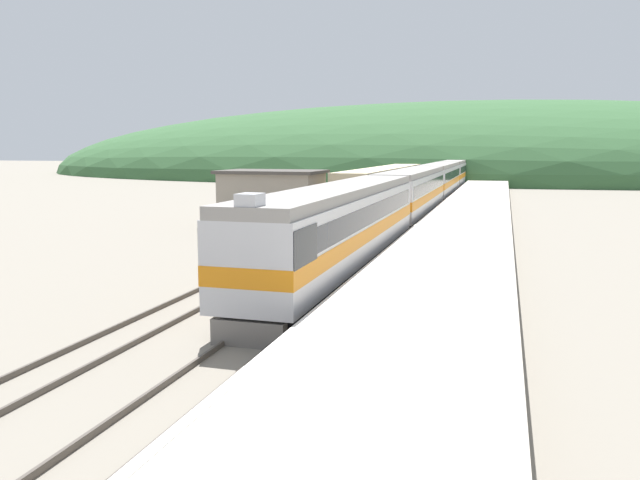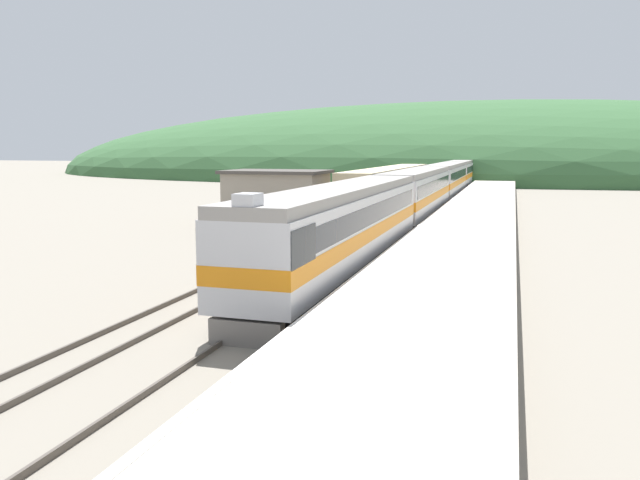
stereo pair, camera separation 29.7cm
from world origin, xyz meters
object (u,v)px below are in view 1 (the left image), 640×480
carriage_second (412,193)px  siding_train (384,188)px  express_train_lead_car (341,227)px  carriage_third (440,180)px  carriage_fourth (455,173)px

carriage_second → siding_train: bearing=113.2°
express_train_lead_car → carriage_third: 43.79m
carriage_second → carriage_third: same height
siding_train → express_train_lead_car: bearing=-82.9°
carriage_second → carriage_fourth: (0.00, 42.89, 0.00)m
carriage_third → carriage_fourth: 21.45m
siding_train → carriage_third: bearing=72.3°
express_train_lead_car → carriage_second: bearing=90.0°
carriage_third → carriage_second: bearing=-90.0°
carriage_second → express_train_lead_car: bearing=-90.0°
carriage_fourth → carriage_third: bearing=-90.0°
express_train_lead_car → carriage_third: (0.00, 43.79, -0.01)m
carriage_second → carriage_fourth: same height
carriage_fourth → carriage_second: bearing=-90.0°
carriage_second → carriage_fourth: size_ratio=1.00×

